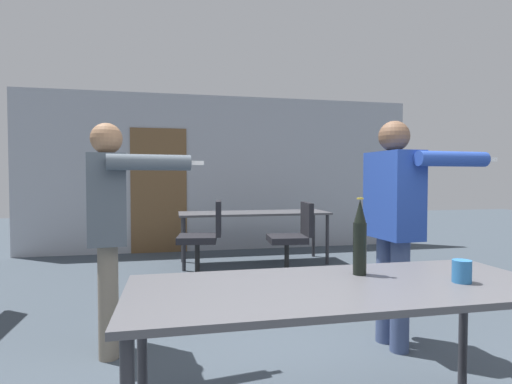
{
  "coord_description": "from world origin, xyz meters",
  "views": [
    {
      "loc": [
        -0.88,
        -1.5,
        1.23
      ],
      "look_at": [
        -0.11,
        2.18,
        1.1
      ],
      "focal_mm": 28.0,
      "sensor_mm": 36.0,
      "label": 1
    }
  ],
  "objects_px": {
    "beer_bottle": "(360,238)",
    "person_center_tall": "(395,212)",
    "office_chair_mid_tucked": "(293,241)",
    "drink_cup": "(462,271)",
    "person_far_watching": "(110,216)",
    "office_chair_side_rolled": "(204,242)"
  },
  "relations": [
    {
      "from": "office_chair_side_rolled",
      "to": "beer_bottle",
      "type": "height_order",
      "value": "beer_bottle"
    },
    {
      "from": "person_center_tall",
      "to": "beer_bottle",
      "type": "distance_m",
      "value": 1.0
    },
    {
      "from": "office_chair_mid_tucked",
      "to": "drink_cup",
      "type": "bearing_deg",
      "value": -178.5
    },
    {
      "from": "person_center_tall",
      "to": "office_chair_mid_tucked",
      "type": "xyz_separation_m",
      "value": [
        -0.09,
        2.2,
        -0.56
      ]
    },
    {
      "from": "person_far_watching",
      "to": "office_chair_side_rolled",
      "type": "distance_m",
      "value": 2.14
    },
    {
      "from": "beer_bottle",
      "to": "person_center_tall",
      "type": "bearing_deg",
      "value": 49.33
    },
    {
      "from": "beer_bottle",
      "to": "office_chair_mid_tucked",
      "type": "bearing_deg",
      "value": 79.3
    },
    {
      "from": "person_center_tall",
      "to": "person_far_watching",
      "type": "distance_m",
      "value": 2.03
    },
    {
      "from": "person_center_tall",
      "to": "drink_cup",
      "type": "distance_m",
      "value": 1.05
    },
    {
      "from": "office_chair_mid_tucked",
      "to": "drink_cup",
      "type": "height_order",
      "value": "office_chair_mid_tucked"
    },
    {
      "from": "office_chair_side_rolled",
      "to": "office_chair_mid_tucked",
      "type": "bearing_deg",
      "value": -83.73
    },
    {
      "from": "person_center_tall",
      "to": "office_chair_side_rolled",
      "type": "bearing_deg",
      "value": -155.26
    },
    {
      "from": "person_far_watching",
      "to": "office_chair_mid_tucked",
      "type": "relative_size",
      "value": 1.75
    },
    {
      "from": "person_center_tall",
      "to": "drink_cup",
      "type": "relative_size",
      "value": 15.58
    },
    {
      "from": "beer_bottle",
      "to": "office_chair_side_rolled",
      "type": "bearing_deg",
      "value": 100.63
    },
    {
      "from": "person_center_tall",
      "to": "office_chair_mid_tucked",
      "type": "height_order",
      "value": "person_center_tall"
    },
    {
      "from": "person_center_tall",
      "to": "person_far_watching",
      "type": "xyz_separation_m",
      "value": [
        -2.01,
        0.31,
        -0.02
      ]
    },
    {
      "from": "person_center_tall",
      "to": "beer_bottle",
      "type": "bearing_deg",
      "value": -44.48
    },
    {
      "from": "office_chair_mid_tucked",
      "to": "beer_bottle",
      "type": "height_order",
      "value": "beer_bottle"
    },
    {
      "from": "person_far_watching",
      "to": "office_chair_side_rolled",
      "type": "relative_size",
      "value": 1.69
    },
    {
      "from": "office_chair_mid_tucked",
      "to": "beer_bottle",
      "type": "bearing_deg",
      "value": 173.67
    },
    {
      "from": "person_center_tall",
      "to": "person_far_watching",
      "type": "bearing_deg",
      "value": -102.52
    }
  ]
}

